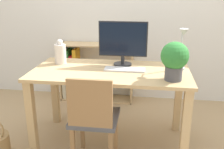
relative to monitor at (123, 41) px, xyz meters
name	(u,v)px	position (x,y,z in m)	size (l,w,h in m)	color
ground_plane	(111,140)	(-0.10, -0.19, -1.01)	(10.00, 10.00, 0.00)	tan
wall_back	(124,4)	(-0.10, 1.02, 0.29)	(8.00, 0.05, 2.60)	silver
desk	(111,83)	(-0.10, -0.19, -0.37)	(1.48, 0.74, 0.76)	tan
monitor	(123,41)	(0.00, 0.00, 0.00)	(0.48, 0.18, 0.43)	#232326
keyboard	(125,69)	(0.04, -0.17, -0.23)	(0.38, 0.13, 0.02)	silver
vase	(60,53)	(-0.63, -0.03, -0.13)	(0.11, 0.11, 0.25)	silver
desk_lamp	(182,45)	(0.55, -0.12, 0.00)	(0.10, 0.19, 0.40)	#B7B7BC
potted_plant	(175,59)	(0.47, -0.39, -0.06)	(0.23, 0.23, 0.33)	#4C4C51
chair	(93,117)	(-0.19, -0.58, -0.54)	(0.40, 0.40, 0.85)	#4C4C51
bookshelf	(84,76)	(-0.62, 0.84, -0.67)	(0.99, 0.28, 0.79)	tan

